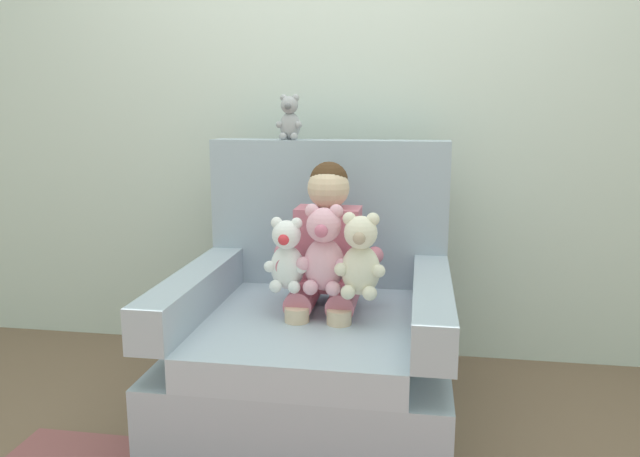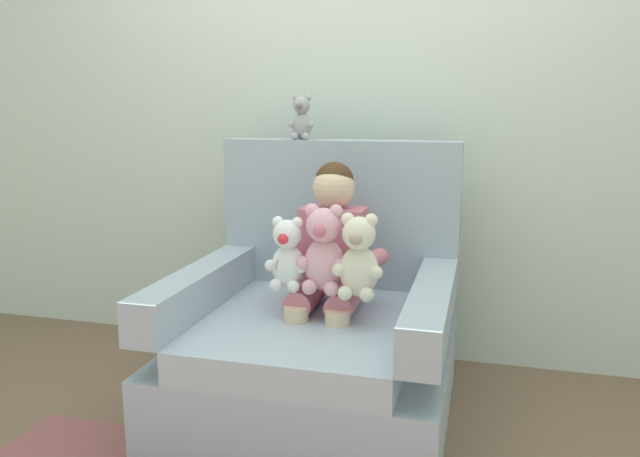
% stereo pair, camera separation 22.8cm
% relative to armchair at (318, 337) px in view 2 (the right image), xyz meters
% --- Properties ---
extents(ground_plane, '(8.00, 8.00, 0.00)m').
position_rel_armchair_xyz_m(ground_plane, '(0.00, -0.06, -0.32)').
color(ground_plane, brown).
extents(back_wall, '(6.00, 0.10, 2.60)m').
position_rel_armchair_xyz_m(back_wall, '(0.00, 0.72, 0.98)').
color(back_wall, silver).
rests_on(back_wall, ground).
extents(armchair, '(1.06, 1.03, 1.09)m').
position_rel_armchair_xyz_m(armchair, '(0.00, 0.00, 0.00)').
color(armchair, '#9EADBC').
rests_on(armchair, ground).
extents(seated_child, '(0.45, 0.39, 0.82)m').
position_rel_armchair_xyz_m(seated_child, '(0.04, 0.03, 0.33)').
color(seated_child, '#C66B7F').
rests_on(seated_child, armchair).
extents(plush_white, '(0.17, 0.14, 0.28)m').
position_rel_armchair_xyz_m(plush_white, '(-0.09, -0.11, 0.36)').
color(plush_white, white).
rests_on(plush_white, armchair).
extents(plush_pink, '(0.20, 0.16, 0.33)m').
position_rel_armchair_xyz_m(plush_pink, '(0.05, -0.11, 0.38)').
color(plush_pink, '#EAA8BC').
rests_on(plush_pink, armchair).
extents(plush_cream, '(0.19, 0.15, 0.31)m').
position_rel_armchair_xyz_m(plush_cream, '(0.20, -0.15, 0.37)').
color(plush_cream, silver).
rests_on(plush_cream, armchair).
extents(plush_grey_on_backrest, '(0.12, 0.10, 0.20)m').
position_rel_armchair_xyz_m(plush_grey_on_backrest, '(-0.18, 0.38, 0.86)').
color(plush_grey_on_backrest, '#9E9EA3').
rests_on(plush_grey_on_backrest, armchair).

